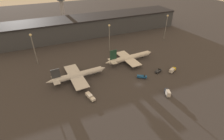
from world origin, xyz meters
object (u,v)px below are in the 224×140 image
(airplane_0, at_px, (78,75))
(service_vehicle_2, at_px, (158,71))
(service_vehicle_0, at_px, (90,96))
(service_vehicle_4, at_px, (142,77))
(airplane_1, at_px, (129,58))
(service_vehicle_3, at_px, (168,92))
(control_tower, at_px, (62,9))
(service_vehicle_1, at_px, (172,70))

(airplane_0, bearing_deg, service_vehicle_2, -17.53)
(service_vehicle_0, height_order, service_vehicle_4, service_vehicle_4)
(airplane_1, distance_m, service_vehicle_3, 46.96)
(control_tower, bearing_deg, service_vehicle_3, -77.21)
(service_vehicle_0, relative_size, service_vehicle_2, 1.32)
(airplane_0, relative_size, service_vehicle_4, 6.27)
(service_vehicle_1, bearing_deg, airplane_1, 104.40)
(airplane_1, height_order, control_tower, control_tower)
(airplane_1, xyz_separation_m, service_vehicle_0, (-43.26, -30.79, -1.94))
(service_vehicle_0, height_order, service_vehicle_1, service_vehicle_1)
(service_vehicle_1, xyz_separation_m, control_tower, (-55.02, 132.73, 21.02))
(airplane_0, distance_m, service_vehicle_0, 22.46)
(service_vehicle_1, bearing_deg, service_vehicle_4, 150.44)
(airplane_0, height_order, service_vehicle_1, airplane_0)
(airplane_0, height_order, airplane_1, airplane_1)
(airplane_0, xyz_separation_m, control_tower, (12.16, 114.30, 19.14))
(service_vehicle_0, relative_size, service_vehicle_1, 1.15)
(service_vehicle_0, height_order, service_vehicle_2, service_vehicle_0)
(service_vehicle_2, relative_size, service_vehicle_3, 0.95)
(airplane_0, distance_m, service_vehicle_4, 45.27)
(airplane_1, relative_size, service_vehicle_0, 5.38)
(airplane_0, bearing_deg, service_vehicle_3, -42.83)
(service_vehicle_3, relative_size, service_vehicle_4, 0.96)
(service_vehicle_2, distance_m, control_tower, 138.11)
(service_vehicle_1, height_order, service_vehicle_2, service_vehicle_1)
(control_tower, bearing_deg, airplane_1, -72.65)
(service_vehicle_3, distance_m, control_tower, 157.95)
(airplane_1, relative_size, service_vehicle_1, 6.20)
(airplane_1, bearing_deg, service_vehicle_1, -54.28)
(service_vehicle_2, height_order, service_vehicle_3, service_vehicle_3)
(airplane_0, distance_m, service_vehicle_2, 59.24)
(service_vehicle_2, height_order, control_tower, control_tower)
(service_vehicle_0, relative_size, service_vehicle_4, 1.21)
(airplane_0, distance_m, control_tower, 116.53)
(airplane_0, bearing_deg, control_tower, 80.46)
(service_vehicle_3, xyz_separation_m, service_vehicle_4, (-4.66, 22.06, -0.73))
(airplane_1, distance_m, service_vehicle_4, 25.13)
(service_vehicle_0, bearing_deg, service_vehicle_1, 79.19)
(airplane_0, height_order, service_vehicle_2, airplane_0)
(airplane_0, relative_size, service_vehicle_0, 5.19)
(airplane_0, height_order, control_tower, control_tower)
(service_vehicle_2, bearing_deg, service_vehicle_4, 163.55)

